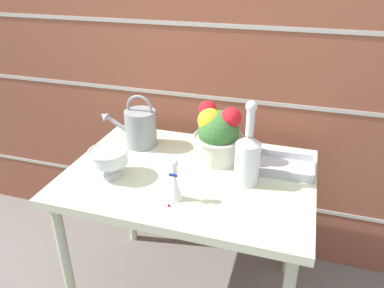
{
  "coord_description": "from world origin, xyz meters",
  "views": [
    {
      "loc": [
        0.42,
        -1.31,
        1.58
      ],
      "look_at": [
        0.0,
        0.04,
        0.86
      ],
      "focal_mm": 35.0,
      "sensor_mm": 36.0,
      "label": 1
    }
  ],
  "objects": [
    {
      "name": "brick_wall",
      "position": [
        0.0,
        0.5,
        1.1
      ],
      "size": [
        3.6,
        0.08,
        2.2
      ],
      "color": "brown",
      "rests_on": "ground_plane"
    },
    {
      "name": "fallen_petal",
      "position": [
        -0.0,
        -0.25,
        0.74
      ],
      "size": [
        0.01,
        0.01,
        0.01
      ],
      "color": "red",
      "rests_on": "patio_table"
    },
    {
      "name": "crystal_pedestal_bowl",
      "position": [
        -0.31,
        -0.12,
        0.83
      ],
      "size": [
        0.17,
        0.17,
        0.12
      ],
      "color": "silver",
      "rests_on": "patio_table"
    },
    {
      "name": "glass_decanter",
      "position": [
        0.24,
        -0.0,
        0.86
      ],
      "size": [
        0.1,
        0.1,
        0.35
      ],
      "color": "silver",
      "rests_on": "patio_table"
    },
    {
      "name": "wire_tray",
      "position": [
        0.38,
        0.15,
        0.75
      ],
      "size": [
        0.27,
        0.18,
        0.04
      ],
      "color": "#B7B7BC",
      "rests_on": "patio_table"
    },
    {
      "name": "watering_can",
      "position": [
        -0.31,
        0.18,
        0.84
      ],
      "size": [
        0.3,
        0.15,
        0.26
      ],
      "color": "gray",
      "rests_on": "patio_table"
    },
    {
      "name": "figurine_vase",
      "position": [
        0.01,
        -0.2,
        0.81
      ],
      "size": [
        0.06,
        0.06,
        0.17
      ],
      "color": "white",
      "rests_on": "patio_table"
    },
    {
      "name": "patio_table",
      "position": [
        0.0,
        0.0,
        0.66
      ],
      "size": [
        1.05,
        0.75,
        0.74
      ],
      "color": "beige",
      "rests_on": "ground_plane"
    },
    {
      "name": "flower_planter",
      "position": [
        0.08,
        0.16,
        0.86
      ],
      "size": [
        0.23,
        0.23,
        0.26
      ],
      "color": "beige",
      "rests_on": "patio_table"
    }
  ]
}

